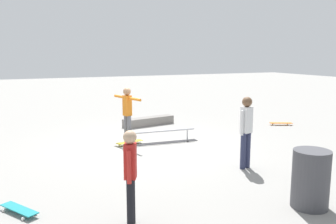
% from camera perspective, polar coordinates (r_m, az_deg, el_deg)
% --- Properties ---
extents(ground_plane, '(60.00, 60.00, 0.00)m').
position_cam_1_polar(ground_plane, '(10.35, -3.47, -5.20)').
color(ground_plane, gray).
extents(grind_rail, '(2.25, 0.41, 0.38)m').
position_cam_1_polar(grind_rail, '(10.44, -1.12, -4.12)').
color(grind_rail, black).
rests_on(grind_rail, ground_plane).
extents(skate_ledge, '(2.00, 0.75, 0.30)m').
position_cam_1_polar(skate_ledge, '(13.01, -3.12, -1.50)').
color(skate_ledge, gray).
rests_on(skate_ledge, ground_plane).
extents(skater_main, '(0.42, 1.29, 1.64)m').
position_cam_1_polar(skater_main, '(10.31, -6.52, 0.11)').
color(skater_main, slate).
rests_on(skater_main, ground_plane).
extents(skateboard_main, '(0.82, 0.40, 0.09)m').
position_cam_1_polar(skateboard_main, '(10.36, -6.16, -4.80)').
color(skateboard_main, yellow).
rests_on(skateboard_main, ground_plane).
extents(bystander_white_shirt, '(0.38, 0.24, 1.65)m').
position_cam_1_polar(bystander_white_shirt, '(8.22, 12.40, -2.57)').
color(bystander_white_shirt, '#2D3351').
rests_on(bystander_white_shirt, ground_plane).
extents(bystander_red_shirt, '(0.24, 0.33, 1.48)m').
position_cam_1_polar(bystander_red_shirt, '(5.43, -6.02, -9.61)').
color(bystander_red_shirt, black).
rests_on(bystander_red_shirt, ground_plane).
extents(loose_skateboard_orange, '(0.81, 0.53, 0.09)m').
position_cam_1_polar(loose_skateboard_orange, '(13.69, 17.62, -1.71)').
color(loose_skateboard_orange, orange).
rests_on(loose_skateboard_orange, ground_plane).
extents(loose_skateboard_teal, '(0.59, 0.79, 0.09)m').
position_cam_1_polar(loose_skateboard_teal, '(6.53, -22.71, -14.16)').
color(loose_skateboard_teal, teal).
rests_on(loose_skateboard_teal, ground_plane).
extents(trash_bin, '(0.62, 0.62, 1.00)m').
position_cam_1_polar(trash_bin, '(6.59, 21.86, -9.92)').
color(trash_bin, '#47474C').
rests_on(trash_bin, ground_plane).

